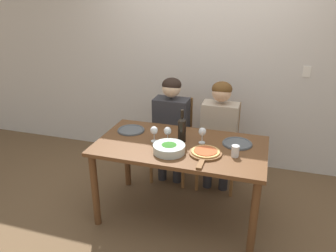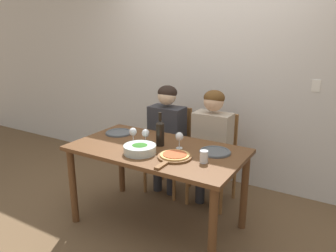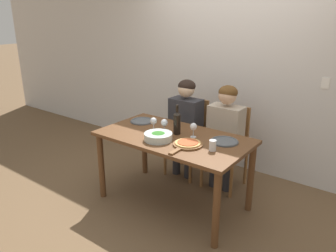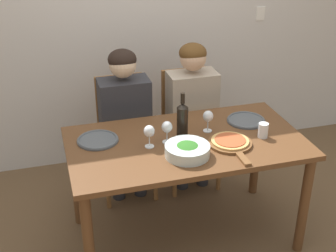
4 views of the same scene
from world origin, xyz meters
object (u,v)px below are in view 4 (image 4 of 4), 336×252
wine_glass_right (208,117)px  wine_glass_centre (167,128)px  person_woman (125,112)px  water_tumbler (263,130)px  dinner_plate_left (98,140)px  pizza_on_board (231,143)px  wine_bottle (182,119)px  dinner_plate_right (246,120)px  wine_glass_left (149,132)px  person_man (193,104)px  chair_right (188,124)px  chair_left (124,132)px  broccoli_bowl (187,150)px

wine_glass_right → wine_glass_centre: bearing=-166.2°
person_woman → water_tumbler: size_ratio=12.30×
dinner_plate_left → pizza_on_board: 0.86m
wine_bottle → dinner_plate_right: 0.52m
person_woman → wine_glass_left: person_woman is taller
wine_glass_centre → wine_bottle: bearing=24.6°
person_man → wine_glass_centre: person_man is taller
chair_right → wine_bottle: size_ratio=3.07×
person_woman → wine_glass_centre: size_ratio=8.09×
person_woman → wine_glass_left: size_ratio=8.09×
chair_left → pizza_on_board: size_ratio=2.25×
wine_glass_left → person_woman: bearing=92.7°
chair_left → person_woman: 0.26m
pizza_on_board → wine_glass_left: size_ratio=2.81×
chair_left → chair_right: same height
dinner_plate_left → dinner_plate_right: 1.05m
chair_right → person_man: size_ratio=0.78×
person_man → wine_glass_left: (-0.51, -0.64, 0.15)m
wine_glass_left → wine_glass_centre: (0.12, 0.03, 0.00)m
chair_right → dinner_plate_right: 0.69m
broccoli_bowl → wine_glass_right: (0.23, 0.27, 0.07)m
pizza_on_board → wine_glass_right: bearing=108.7°
chair_left → wine_glass_centre: chair_left is taller
dinner_plate_right → water_tumbler: water_tumbler is taller
dinner_plate_left → person_woman: bearing=59.8°
broccoli_bowl → water_tumbler: bearing=9.4°
wine_bottle → wine_glass_centre: 0.13m
chair_left → person_woman: (0.00, -0.11, 0.23)m
chair_right → wine_glass_right: bearing=-96.8°
wine_glass_right → dinner_plate_left: bearing=174.8°
chair_left → dinner_plate_left: (-0.28, -0.59, 0.28)m
dinner_plate_left → wine_bottle: bearing=-9.0°
wine_glass_left → wine_glass_centre: bearing=11.6°
chair_left → chair_right: bearing=0.0°
wine_glass_right → water_tumbler: (0.32, -0.18, -0.06)m
broccoli_bowl → pizza_on_board: size_ratio=0.66×
person_woman → pizza_on_board: person_woman is taller
wine_glass_centre → water_tumbler: (0.63, -0.10, -0.06)m
wine_bottle → dinner_plate_left: bearing=171.0°
dinner_plate_left → wine_glass_centre: (0.43, -0.14, 0.10)m
chair_right → wine_glass_left: size_ratio=6.30×
person_man → broccoli_bowl: person_man is taller
person_woman → dinner_plate_left: (-0.28, -0.47, 0.05)m
person_woman → wine_bottle: person_woman is taller
person_man → broccoli_bowl: size_ratio=4.37×
broccoli_bowl → wine_glass_left: size_ratio=1.85×
person_woman → person_man: size_ratio=1.00×
person_woman → person_man: same height
dinner_plate_left → wine_glass_centre: 0.46m
broccoli_bowl → wine_glass_centre: 0.22m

